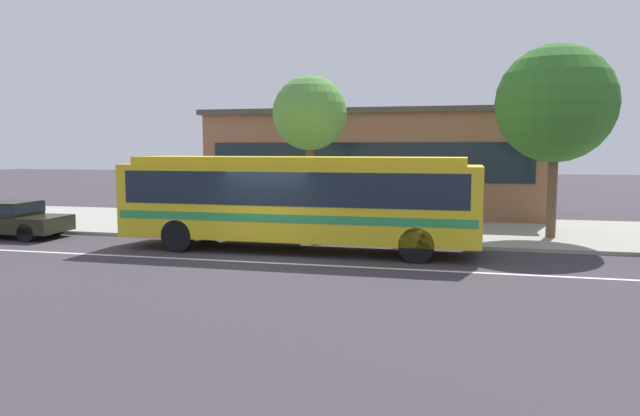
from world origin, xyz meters
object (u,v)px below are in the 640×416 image
street_tree_near_stop (310,114)px  street_tree_mid_block (556,104)px  pedestrian_waiting_near_sign (198,203)px  bus_stop_sign (407,193)px  sedan_behind_bus (4,217)px  transit_bus (298,196)px  pedestrian_standing_by_tree (223,204)px  pedestrian_walking_along_curb (335,208)px

street_tree_near_stop → street_tree_mid_block: bearing=-0.1°
pedestrian_waiting_near_sign → bus_stop_sign: size_ratio=0.68×
street_tree_near_stop → pedestrian_waiting_near_sign: bearing=-168.1°
sedan_behind_bus → street_tree_near_stop: street_tree_near_stop is taller
transit_bus → pedestrian_standing_by_tree: size_ratio=6.95×
transit_bus → pedestrian_standing_by_tree: bearing=138.6°
sedan_behind_bus → street_tree_mid_block: (18.92, 3.73, 3.94)m
pedestrian_waiting_near_sign → street_tree_mid_block: size_ratio=0.26×
pedestrian_waiting_near_sign → bus_stop_sign: 8.09m
pedestrian_walking_along_curb → transit_bus: bearing=-104.7°
pedestrian_walking_along_curb → street_tree_near_stop: size_ratio=0.30×
sedan_behind_bus → pedestrian_walking_along_curb: 11.84m
transit_bus → pedestrian_walking_along_curb: transit_bus is taller
street_tree_near_stop → pedestrian_standing_by_tree: bearing=-172.2°
transit_bus → pedestrian_walking_along_curb: bearing=75.3°
pedestrian_waiting_near_sign → pedestrian_walking_along_curb: bearing=-6.9°
transit_bus → pedestrian_waiting_near_sign: (-4.82, 3.08, -0.57)m
sedan_behind_bus → street_tree_mid_block: bearing=11.1°
transit_bus → street_tree_mid_block: 9.34m
pedestrian_standing_by_tree → pedestrian_waiting_near_sign: bearing=-153.3°
street_tree_near_stop → pedestrian_walking_along_curb: bearing=-50.2°
sedan_behind_bus → bus_stop_sign: bus_stop_sign is taller
transit_bus → street_tree_near_stop: size_ratio=1.93×
pedestrian_waiting_near_sign → bus_stop_sign: bus_stop_sign is taller
pedestrian_waiting_near_sign → pedestrian_walking_along_curb: pedestrian_walking_along_curb is taller
pedestrian_waiting_near_sign → pedestrian_walking_along_curb: 5.50m
street_tree_mid_block → sedan_behind_bus: bearing=-168.9°
transit_bus → pedestrian_standing_by_tree: 5.34m
pedestrian_waiting_near_sign → street_tree_near_stop: street_tree_near_stop is taller
transit_bus → pedestrian_waiting_near_sign: bearing=147.4°
transit_bus → pedestrian_walking_along_curb: size_ratio=6.45×
sedan_behind_bus → pedestrian_standing_by_tree: size_ratio=2.75×
pedestrian_waiting_near_sign → bus_stop_sign: (7.99, -1.12, 0.60)m
pedestrian_waiting_near_sign → pedestrian_standing_by_tree: size_ratio=1.07×
sedan_behind_bus → pedestrian_walking_along_curb: bearing=10.8°
bus_stop_sign → street_tree_near_stop: (-3.81, 2.00, 2.71)m
pedestrian_walking_along_curb → street_tree_mid_block: (7.30, 1.52, 3.54)m
pedestrian_standing_by_tree → street_tree_near_stop: (3.33, 0.46, 3.39)m
sedan_behind_bus → bus_stop_sign: (14.15, 1.75, 1.00)m
pedestrian_waiting_near_sign → pedestrian_standing_by_tree: 0.95m
pedestrian_standing_by_tree → bus_stop_sign: size_ratio=0.64×
pedestrian_standing_by_tree → street_tree_near_stop: bearing=7.8°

